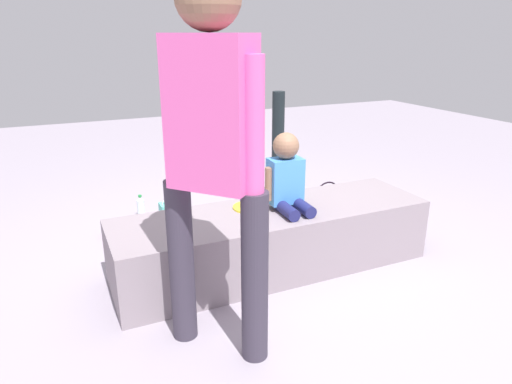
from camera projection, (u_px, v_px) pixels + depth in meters
ground_plane at (273, 267)px, 3.00m from camera, size 12.00×12.00×0.00m
concrete_ledge at (273, 239)px, 2.93m from camera, size 2.02×0.58×0.40m
child_seated at (287, 176)px, 2.82m from camera, size 0.28×0.32×0.48m
adult_standing at (213, 139)px, 1.92m from camera, size 0.39×0.41×1.72m
cake_plate at (250, 205)px, 2.90m from camera, size 0.22×0.22×0.07m
gift_bag at (173, 220)px, 3.41m from camera, size 0.18×0.12×0.31m
railing_post at (278, 161)px, 4.13m from camera, size 0.36×0.36×0.98m
water_bottle_near_gift at (141, 208)px, 3.77m from camera, size 0.06×0.06×0.20m
party_cup_red at (112, 231)px, 3.42m from camera, size 0.08×0.08×0.11m
cake_box_white at (261, 217)px, 3.65m from camera, size 0.33×0.32×0.14m
handbag_black_leather at (327, 209)px, 3.64m from camera, size 0.29×0.12×0.36m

